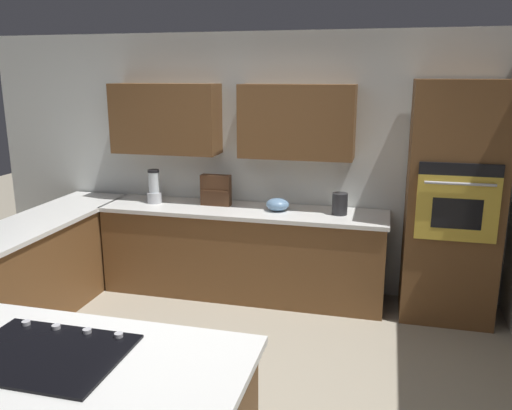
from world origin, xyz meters
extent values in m
plane|color=#9E937F|center=(0.00, 0.00, 0.00)|extent=(14.00, 14.00, 0.00)
cube|color=silver|center=(0.00, -2.10, 1.30)|extent=(6.00, 0.10, 2.60)
cube|color=brown|center=(-0.40, -1.88, 1.75)|extent=(1.10, 0.34, 0.70)
cube|color=brown|center=(0.95, -1.88, 1.75)|extent=(1.10, 0.34, 0.70)
cube|color=brown|center=(0.10, -1.72, 0.43)|extent=(2.80, 0.60, 0.86)
cube|color=silver|center=(0.10, -1.72, 0.88)|extent=(2.84, 0.64, 0.04)
cube|color=brown|center=(1.82, -0.55, 0.43)|extent=(0.60, 2.90, 0.86)
cube|color=silver|center=(1.82, -0.55, 0.88)|extent=(0.64, 2.94, 0.04)
cube|color=silver|center=(0.27, 1.19, 0.88)|extent=(1.98, 0.90, 0.04)
cube|color=brown|center=(-1.85, -1.72, 1.08)|extent=(0.80, 0.60, 2.15)
cube|color=gold|center=(-1.85, -1.41, 1.10)|extent=(0.66, 0.03, 0.56)
cube|color=black|center=(-1.85, -1.39, 1.06)|extent=(0.40, 0.01, 0.26)
cube|color=black|center=(-1.85, -1.41, 1.43)|extent=(0.66, 0.02, 0.11)
cylinder|color=silver|center=(-1.85, -1.37, 1.32)|extent=(0.56, 0.02, 0.02)
cube|color=black|center=(0.27, 1.19, 0.91)|extent=(0.76, 0.56, 0.01)
cylinder|color=#B2B2B7|center=(0.00, 0.96, 0.92)|extent=(0.04, 0.04, 0.02)
cylinder|color=#B2B2B7|center=(0.18, 0.96, 0.92)|extent=(0.04, 0.04, 0.02)
cylinder|color=#B2B2B7|center=(0.36, 0.96, 0.92)|extent=(0.04, 0.04, 0.02)
cylinder|color=#B2B2B7|center=(0.54, 0.96, 0.92)|extent=(0.04, 0.04, 0.02)
cylinder|color=silver|center=(1.05, -1.74, 0.96)|extent=(0.15, 0.15, 0.11)
cylinder|color=silver|center=(1.05, -1.74, 1.12)|extent=(0.11, 0.11, 0.21)
cylinder|color=black|center=(1.05, -1.74, 1.23)|extent=(0.12, 0.12, 0.03)
ellipsoid|color=#668CB2|center=(-0.25, -1.74, 0.96)|extent=(0.22, 0.22, 0.12)
cube|color=#472B19|center=(0.40, -1.80, 1.06)|extent=(0.30, 0.10, 0.31)
cube|color=#472B19|center=(0.40, -1.75, 1.06)|extent=(0.29, 0.02, 0.02)
cylinder|color=#262628|center=(-0.85, -1.74, 1.00)|extent=(0.15, 0.15, 0.21)
camera|label=1|loc=(-1.25, 3.11, 2.20)|focal=36.77mm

